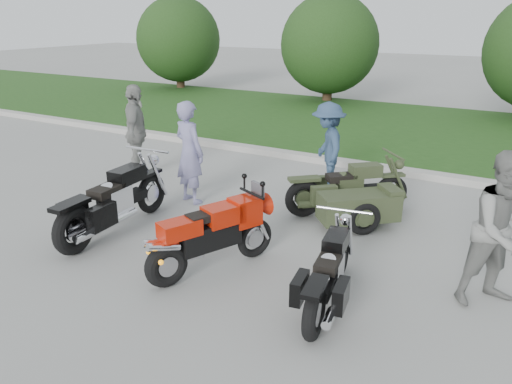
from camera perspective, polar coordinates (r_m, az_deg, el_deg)
The scene contains 13 objects.
ground at distance 6.91m, azimuth -11.56°, elevation -9.14°, with size 80.00×80.00×0.00m, color #9A9B95.
curb at distance 11.70m, azimuth 7.90°, elevation 3.63°, with size 60.00×0.30×0.15m, color #ACA9A1.
grass_strip at distance 15.52m, azimuth 13.75°, elevation 7.25°, with size 60.00×8.00×0.14m, color #2E591E.
tree_far_left at distance 22.87m, azimuth -8.85°, elevation 16.84°, with size 3.60×3.60×4.00m.
tree_mid_left at distance 19.35m, azimuth 8.40°, elevation 16.35°, with size 3.60×3.60×4.00m.
sportbike_red at distance 6.62m, azimuth -5.30°, elevation -4.83°, with size 0.95×1.86×0.94m.
cruiser_left at distance 8.07m, azimuth -16.23°, elevation -1.36°, with size 0.49×2.51×0.96m.
cruiser_right at distance 5.95m, azimuth 8.32°, elevation -9.52°, with size 0.54×2.05×0.79m.
cruiser_sidecar at distance 8.36m, azimuth 10.91°, elevation -0.84°, with size 1.92×1.97×0.86m.
person_stripe at distance 9.06m, azimuth -7.61°, elevation 4.49°, with size 0.68×0.45×1.86m, color #807DAA.
person_grey at distance 6.42m, azimuth 26.50°, elevation -3.93°, with size 0.92×0.71×1.88m, color gray.
person_denim at distance 9.61m, azimuth 8.19°, elevation 4.99°, with size 1.13×0.65×1.75m, color #304866.
person_back at distance 10.60m, azimuth -13.52°, elevation 6.63°, with size 1.15×0.48×1.96m, color gray.
Camera 1 is at (4.12, -4.46, 3.30)m, focal length 35.00 mm.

